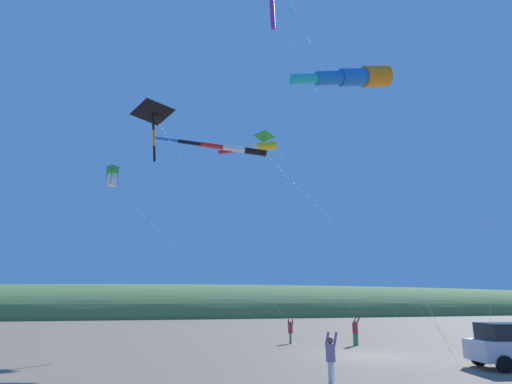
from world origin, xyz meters
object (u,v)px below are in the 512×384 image
at_px(kite_box_black_fish_shape, 113,176).
at_px(kite_delta_magenta_far_left, 264,137).
at_px(cooler_box, 491,356).
at_px(person_child_grey_jacket, 290,330).
at_px(kite_windsock_long_streamer_left, 228,148).
at_px(person_adult_flyer, 331,356).
at_px(person_child_green_jacket, 355,330).
at_px(kite_windsock_green_low_center, 355,77).
at_px(kite_windsock_striped_overhead, 256,148).
at_px(kite_delta_teal_far_right, 154,114).

bearing_deg(kite_box_black_fish_shape, kite_delta_magenta_far_left, -55.82).
height_order(cooler_box, person_child_grey_jacket, person_child_grey_jacket).
distance_m(person_child_grey_jacket, kite_windsock_long_streamer_left, 12.67).
xyz_separation_m(person_adult_flyer, person_child_grey_jacket, (13.26, -2.86, -0.09)).
xyz_separation_m(person_child_green_jacket, kite_windsock_green_low_center, (-13.72, 6.25, 9.41)).
xyz_separation_m(person_adult_flyer, kite_windsock_green_low_center, (-2.57, -0.21, 9.44)).
bearing_deg(kite_box_black_fish_shape, cooler_box, -114.86).
xyz_separation_m(person_child_grey_jacket, kite_windsock_striped_overhead, (1.19, 2.01, 12.93)).
xyz_separation_m(kite_windsock_green_low_center, kite_windsock_striped_overhead, (17.02, -0.64, 3.40)).
xyz_separation_m(kite_box_black_fish_shape, kite_windsock_long_streamer_left, (-3.40, -6.59, 1.23)).
distance_m(kite_windsock_green_low_center, kite_delta_magenta_far_left, 23.71).
relative_size(person_child_grey_jacket, kite_box_black_fish_shape, 0.13).
bearing_deg(person_child_grey_jacket, kite_box_black_fish_shape, 96.04).
distance_m(person_adult_flyer, kite_delta_magenta_far_left, 25.79).
bearing_deg(kite_windsock_green_low_center, kite_windsock_long_streamer_left, 12.72).
relative_size(kite_box_black_fish_shape, kite_delta_magenta_far_left, 0.69).
bearing_deg(person_child_green_jacket, kite_windsock_green_low_center, 155.51).
xyz_separation_m(person_child_grey_jacket, kite_box_black_fish_shape, (-1.24, 11.76, 9.37)).
xyz_separation_m(person_child_grey_jacket, kite_delta_teal_far_right, (-8.53, 9.44, 10.60)).
height_order(kite_windsock_long_streamer_left, kite_delta_magenta_far_left, kite_delta_magenta_far_left).
bearing_deg(person_child_green_jacket, kite_windsock_striped_overhead, 59.51).
bearing_deg(kite_windsock_striped_overhead, person_child_grey_jacket, -120.68).
distance_m(kite_box_black_fish_shape, kite_delta_magenta_far_left, 15.79).
bearing_deg(person_adult_flyer, kite_box_black_fish_shape, 36.53).
relative_size(kite_windsock_green_low_center, kite_windsock_striped_overhead, 0.97).
xyz_separation_m(cooler_box, kite_box_black_fish_shape, (8.58, 18.51, 9.99)).
height_order(kite_windsock_long_streamer_left, kite_windsock_striped_overhead, kite_windsock_striped_overhead).
relative_size(kite_windsock_green_low_center, kite_box_black_fish_shape, 1.16).
relative_size(cooler_box, kite_delta_magenta_far_left, 0.04).
distance_m(person_child_green_jacket, kite_delta_magenta_far_left, 18.58).
bearing_deg(kite_windsock_striped_overhead, person_child_green_jacket, -120.49).
relative_size(kite_windsock_long_streamer_left, kite_delta_magenta_far_left, 0.78).
height_order(kite_delta_teal_far_right, kite_windsock_long_streamer_left, kite_delta_teal_far_right).
bearing_deg(person_child_green_jacket, kite_delta_magenta_far_left, 21.60).
xyz_separation_m(kite_windsock_green_low_center, kite_delta_magenta_far_left, (22.63, -2.72, 6.51)).
distance_m(person_adult_flyer, kite_windsock_long_streamer_left, 13.78).
bearing_deg(kite_windsock_long_streamer_left, kite_windsock_striped_overhead, -28.48).
bearing_deg(person_child_green_jacket, cooler_box, -157.78).
bearing_deg(kite_windsock_long_streamer_left, cooler_box, -113.47).
xyz_separation_m(person_child_green_jacket, person_child_grey_jacket, (2.11, 3.60, -0.12)).
relative_size(person_child_grey_jacket, kite_windsock_striped_overhead, 0.11).
distance_m(person_child_green_jacket, kite_windsock_green_low_center, 17.77).
height_order(kite_windsock_green_low_center, kite_windsock_long_streamer_left, kite_windsock_long_streamer_left).
bearing_deg(kite_box_black_fish_shape, person_adult_flyer, -143.47).
bearing_deg(kite_windsock_long_streamer_left, person_child_green_jacket, -73.91).
xyz_separation_m(kite_windsock_green_low_center, kite_box_black_fish_shape, (14.59, 9.11, -0.16)).
relative_size(cooler_box, kite_windsock_long_streamer_left, 0.05).
xyz_separation_m(kite_windsock_green_low_center, kite_windsock_long_streamer_left, (11.19, 2.53, 1.06)).
distance_m(kite_windsock_long_streamer_left, kite_windsock_striped_overhead, 7.04).
bearing_deg(person_child_green_jacket, kite_delta_teal_far_right, 116.20).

